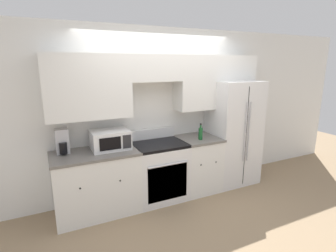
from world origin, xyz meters
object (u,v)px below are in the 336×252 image
bottle (201,133)px  oven_range (159,170)px  microwave (110,140)px  refrigerator (232,132)px

bottle → oven_range: bearing=171.4°
oven_range → bottle: bearing=-8.6°
microwave → bottle: bearing=-6.7°
bottle → refrigerator: bearing=10.8°
refrigerator → microwave: (-2.13, 0.02, 0.13)m
refrigerator → microwave: size_ratio=3.42×
oven_range → refrigerator: bearing=1.6°
microwave → bottle: size_ratio=2.03×
oven_range → bottle: size_ratio=4.10×
refrigerator → oven_range: bearing=-178.4°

